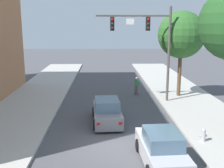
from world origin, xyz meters
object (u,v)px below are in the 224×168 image
(fire_hydrant, at_px, (203,135))
(street_tree_second, at_px, (181,35))
(traffic_signal_mast, at_px, (149,37))
(car_lead_grey, at_px, (107,112))
(car_following_silver, at_px, (161,149))
(pedestrian_crossing_road, at_px, (136,85))

(fire_hydrant, distance_m, street_tree_second, 10.97)
(traffic_signal_mast, bearing_deg, fire_hydrant, -77.92)
(traffic_signal_mast, distance_m, street_tree_second, 3.44)
(car_lead_grey, bearing_deg, car_following_silver, -66.58)
(street_tree_second, bearing_deg, car_lead_grey, -135.63)
(traffic_signal_mast, xyz_separation_m, fire_hydrant, (1.73, -8.09, -4.80))
(traffic_signal_mast, bearing_deg, car_following_silver, -95.46)
(traffic_signal_mast, bearing_deg, car_lead_grey, -126.14)
(traffic_signal_mast, height_order, car_following_silver, traffic_signal_mast)
(traffic_signal_mast, xyz_separation_m, car_lead_grey, (-3.38, -4.62, -4.59))
(pedestrian_crossing_road, bearing_deg, traffic_signal_mast, -77.27)
(fire_hydrant, bearing_deg, car_following_silver, -142.44)
(pedestrian_crossing_road, bearing_deg, car_lead_grey, -111.11)
(traffic_signal_mast, relative_size, pedestrian_crossing_road, 4.57)
(car_following_silver, bearing_deg, car_lead_grey, 113.42)
(car_following_silver, height_order, street_tree_second, street_tree_second)
(traffic_signal_mast, height_order, street_tree_second, traffic_signal_mast)
(fire_hydrant, relative_size, street_tree_second, 0.10)
(pedestrian_crossing_road, distance_m, street_tree_second, 5.85)
(traffic_signal_mast, bearing_deg, pedestrian_crossing_road, 102.73)
(pedestrian_crossing_road, relative_size, street_tree_second, 0.23)
(pedestrian_crossing_road, xyz_separation_m, street_tree_second, (3.61, -0.97, 4.51))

